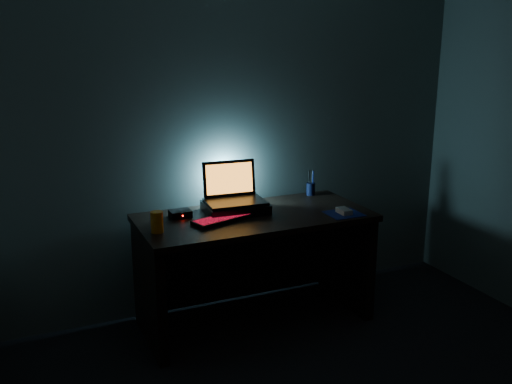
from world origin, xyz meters
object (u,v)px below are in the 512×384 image
laptop (233,192)px  router (180,214)px  keyboard (225,218)px  mouse (344,211)px  pen_cup (311,189)px  juice_glass (157,222)px

laptop → router: (-0.37, -0.01, -0.10)m
laptop → keyboard: 0.26m
mouse → pen_cup: 0.50m
pen_cup → juice_glass: size_ratio=0.71×
laptop → router: bearing=-174.5°
keyboard → pen_cup: 0.85m
juice_glass → mouse: bearing=-6.4°
laptop → pen_cup: size_ratio=4.43×
laptop → mouse: 0.74m
pen_cup → juice_glass: juice_glass is taller
router → pen_cup: bearing=7.0°
juice_glass → router: 0.32m
keyboard → juice_glass: (-0.44, -0.05, 0.05)m
keyboard → mouse: (0.75, -0.18, 0.01)m
router → laptop: bearing=1.3°
pen_cup → keyboard: bearing=-158.1°
mouse → pen_cup: (0.03, 0.50, 0.02)m
pen_cup → juice_glass: bearing=-163.4°
mouse → juice_glass: (-1.20, 0.13, 0.04)m
keyboard → juice_glass: 0.45m
juice_glass → router: (0.21, 0.23, -0.04)m
pen_cup → router: pen_cup is taller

